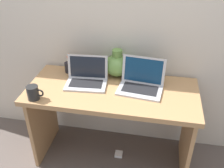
# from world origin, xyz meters

# --- Properties ---
(ground_plane) EXTENTS (6.00, 6.00, 0.00)m
(ground_plane) POSITION_xyz_m (0.00, 0.00, 0.00)
(ground_plane) COLOR #564C47
(back_wall) EXTENTS (4.40, 0.04, 2.40)m
(back_wall) POSITION_xyz_m (0.00, 0.34, 1.20)
(back_wall) COLOR beige
(back_wall) RESTS_ON ground
(desk) EXTENTS (1.35, 0.59, 0.74)m
(desk) POSITION_xyz_m (0.00, 0.00, 0.58)
(desk) COLOR #AD7F51
(desk) RESTS_ON ground
(laptop_left) EXTENTS (0.34, 0.25, 0.22)m
(laptop_left) POSITION_xyz_m (-0.22, 0.07, 0.80)
(laptop_left) COLOR #B2B2B7
(laptop_left) RESTS_ON desk
(laptop_right) EXTENTS (0.36, 0.28, 0.24)m
(laptop_right) POSITION_xyz_m (0.22, 0.07, 0.81)
(laptop_right) COLOR #B2B2B7
(laptop_right) RESTS_ON desk
(green_vase) EXTENTS (0.22, 0.22, 0.23)m
(green_vase) POSITION_xyz_m (0.00, 0.24, 0.84)
(green_vase) COLOR #5B843D
(green_vase) RESTS_ON desk
(coffee_mug) EXTENTS (0.13, 0.09, 0.11)m
(coffee_mug) POSITION_xyz_m (-0.55, -0.23, 0.80)
(coffee_mug) COLOR black
(coffee_mug) RESTS_ON desk
(pen_cup) EXTENTS (0.07, 0.07, 0.17)m
(pen_cup) POSITION_xyz_m (-0.42, 0.20, 0.79)
(pen_cup) COLOR black
(pen_cup) RESTS_ON desk
(power_brick) EXTENTS (0.07, 0.07, 0.03)m
(power_brick) POSITION_xyz_m (0.06, 0.01, 0.01)
(power_brick) COLOR white
(power_brick) RESTS_ON ground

